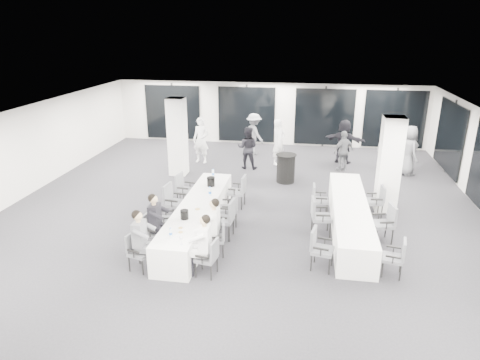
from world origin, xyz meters
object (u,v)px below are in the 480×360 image
object	(u,v)px
chair_main_left_near	(137,249)
chair_main_right_mid	(226,216)
chair_side_left_mid	(318,214)
chair_side_left_far	(318,198)
cocktail_table	(286,168)
chair_main_left_fourth	(173,200)
ice_bucket_near	(184,215)
chair_main_left_far	(184,188)
standing_guest_g	(201,137)
standing_guest_a	(279,139)
standing_guest_b	(247,145)
banquet_table_side	(350,217)
ice_bucket_far	(211,182)
chair_side_right_mid	(386,221)
chair_side_right_far	(377,199)
chair_side_right_near	(397,255)
standing_guest_c	(254,131)
chair_side_left_near	(319,246)
standing_guest_d	(344,148)
standing_guest_f	(344,139)
chair_main_right_far	(239,189)
chair_main_left_mid	(162,217)
chair_main_right_second	(218,236)
standing_guest_e	(409,147)
chair_main_right_fourth	(232,206)
standing_guest_h	(385,151)
chair_main_left_second	(152,229)
chair_main_right_near	(209,255)

from	to	relation	value
chair_main_left_near	chair_main_right_mid	bearing A→B (deg)	152.37
chair_side_left_mid	chair_side_left_far	bearing A→B (deg)	173.52
cocktail_table	chair_side_left_mid	world-z (taller)	same
chair_main_left_fourth	ice_bucket_near	distance (m)	1.70
chair_main_left_far	standing_guest_g	distance (m)	4.41
standing_guest_a	standing_guest_b	world-z (taller)	standing_guest_a
banquet_table_side	ice_bucket_far	world-z (taller)	ice_bucket_far
chair_main_left_fourth	standing_guest_a	xyz separation A→B (m)	(2.50, 5.68, 0.42)
chair_main_left_fourth	chair_side_right_mid	world-z (taller)	chair_main_left_fourth
cocktail_table	chair_side_right_far	world-z (taller)	cocktail_table
chair_main_left_fourth	chair_main_left_far	bearing A→B (deg)	-172.55
cocktail_table	chair_side_right_near	world-z (taller)	cocktail_table
chair_side_left_far	standing_guest_c	bearing A→B (deg)	-157.86
chair_side_left_near	chair_side_right_mid	bearing A→B (deg)	144.53
standing_guest_d	standing_guest_f	xyz separation A→B (m)	(0.07, 1.05, 0.12)
chair_main_right_mid	chair_main_right_far	distance (m)	2.02
chair_main_right_mid	ice_bucket_far	xyz separation A→B (m)	(-0.78, 1.68, 0.29)
chair_side_left_near	chair_side_right_mid	distance (m)	2.29
ice_bucket_near	ice_bucket_far	xyz separation A→B (m)	(0.12, 2.32, 0.02)
chair_side_left_mid	chair_side_left_far	size ratio (longest dim) A/B	1.11
chair_main_left_far	standing_guest_c	bearing A→B (deg)	175.59
chair_main_left_mid	chair_side_left_far	size ratio (longest dim) A/B	0.99
chair_side_left_far	chair_side_right_mid	size ratio (longest dim) A/B	0.92
chair_main_left_mid	standing_guest_f	world-z (taller)	standing_guest_f
chair_side_left_far	standing_guest_g	size ratio (longest dim) A/B	0.44
chair_main_right_second	chair_side_left_mid	size ratio (longest dim) A/B	0.86
chair_main_left_fourth	standing_guest_e	bearing A→B (deg)	133.20
banquet_table_side	standing_guest_b	distance (m)	5.93
chair_side_right_far	standing_guest_a	size ratio (longest dim) A/B	0.45
chair_main_left_near	standing_guest_c	bearing A→B (deg)	-172.97
chair_main_right_fourth	chair_side_left_near	xyz separation A→B (m)	(2.33, -1.91, -0.01)
standing_guest_f	standing_guest_h	bearing A→B (deg)	162.66
chair_main_left_far	standing_guest_b	world-z (taller)	standing_guest_b
chair_side_left_near	standing_guest_f	xyz separation A→B (m)	(1.02, 8.22, 0.45)
chair_main_left_fourth	chair_side_right_near	distance (m)	6.01
chair_side_right_mid	standing_guest_a	bearing A→B (deg)	14.00
chair_main_right_second	standing_guest_c	bearing A→B (deg)	-9.75
ice_bucket_near	ice_bucket_far	bearing A→B (deg)	87.09
chair_side_left_near	standing_guest_a	bearing A→B (deg)	-157.77
chair_main_right_mid	standing_guest_b	world-z (taller)	standing_guest_b
chair_main_left_second	chair_side_left_far	distance (m)	4.83
chair_main_left_fourth	chair_side_left_far	size ratio (longest dim) A/B	1.16
chair_main_left_far	standing_guest_a	bearing A→B (deg)	160.17
standing_guest_h	ice_bucket_far	size ratio (longest dim) A/B	6.39
chair_main_right_fourth	standing_guest_e	xyz separation A→B (m)	(5.58, 5.22, 0.48)
standing_guest_f	chair_main_right_near	bearing A→B (deg)	88.48
chair_main_left_near	chair_main_right_far	xyz separation A→B (m)	(1.66, 3.83, 0.07)
standing_guest_d	standing_guest_h	xyz separation A→B (m)	(1.48, 0.01, -0.02)
chair_main_right_fourth	chair_side_right_near	world-z (taller)	chair_main_right_fourth
chair_main_left_mid	standing_guest_g	size ratio (longest dim) A/B	0.43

